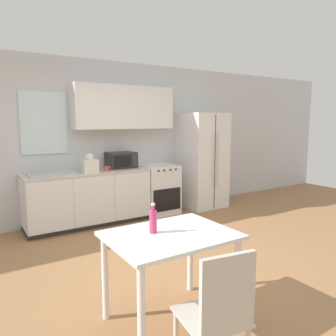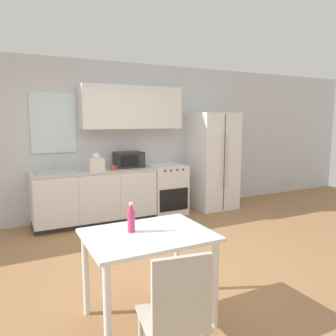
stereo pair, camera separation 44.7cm
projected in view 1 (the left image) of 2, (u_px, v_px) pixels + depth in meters
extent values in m
plane|color=#9E7047|center=(159.00, 263.00, 3.92)|extent=(12.00, 12.00, 0.00)
cube|color=silver|center=(92.00, 141.00, 5.57)|extent=(12.00, 0.06, 2.70)
cube|color=silver|center=(44.00, 123.00, 5.08)|extent=(0.70, 0.04, 0.96)
cube|color=white|center=(124.00, 107.00, 5.61)|extent=(1.79, 0.32, 0.73)
cube|color=#333333|center=(89.00, 222.00, 5.39)|extent=(1.97, 0.55, 0.08)
cube|color=white|center=(88.00, 197.00, 5.31)|extent=(1.97, 0.61, 0.77)
cube|color=white|center=(51.00, 207.00, 4.69)|extent=(0.64, 0.01, 0.75)
cube|color=white|center=(95.00, 201.00, 5.05)|extent=(0.64, 0.01, 0.75)
cube|color=white|center=(133.00, 195.00, 5.40)|extent=(0.64, 0.01, 0.75)
cube|color=beige|center=(87.00, 172.00, 5.25)|extent=(2.00, 0.64, 0.03)
cube|color=white|center=(158.00, 189.00, 6.00)|extent=(0.63, 0.62, 0.89)
cube|color=black|center=(167.00, 200.00, 5.76)|extent=(0.55, 0.01, 0.39)
cylinder|color=#262626|center=(159.00, 171.00, 5.58)|extent=(0.03, 0.02, 0.03)
cylinder|color=#262626|center=(164.00, 170.00, 5.64)|extent=(0.03, 0.02, 0.03)
cylinder|color=#262626|center=(170.00, 170.00, 5.71)|extent=(0.03, 0.02, 0.03)
cylinder|color=#262626|center=(176.00, 169.00, 5.77)|extent=(0.03, 0.02, 0.03)
cube|color=white|center=(203.00, 160.00, 6.42)|extent=(0.79, 0.73, 1.84)
cube|color=#3F3F3F|center=(215.00, 162.00, 6.12)|extent=(0.01, 0.01, 1.78)
cylinder|color=silver|center=(214.00, 161.00, 6.06)|extent=(0.02, 0.02, 1.01)
cylinder|color=silver|center=(218.00, 160.00, 6.12)|extent=(0.02, 0.02, 1.01)
cube|color=#B7BABC|center=(51.00, 174.00, 4.94)|extent=(0.65, 0.38, 0.02)
cylinder|color=silver|center=(48.00, 164.00, 5.05)|extent=(0.02, 0.02, 0.25)
cylinder|color=silver|center=(49.00, 157.00, 4.97)|extent=(0.02, 0.14, 0.02)
cube|color=#282828|center=(121.00, 160.00, 5.64)|extent=(0.47, 0.37, 0.27)
cube|color=black|center=(123.00, 161.00, 5.45)|extent=(0.30, 0.01, 0.19)
cube|color=#2D2D33|center=(135.00, 160.00, 5.57)|extent=(0.09, 0.01, 0.21)
cylinder|color=#BF4C3F|center=(106.00, 169.00, 5.28)|extent=(0.08, 0.08, 0.08)
torus|color=#BF4C3F|center=(110.00, 168.00, 5.31)|extent=(0.02, 0.06, 0.06)
cube|color=silver|center=(90.00, 166.00, 5.13)|extent=(0.24, 0.20, 0.21)
sphere|color=silver|center=(89.00, 158.00, 5.11)|extent=(0.13, 0.13, 0.13)
cube|color=white|center=(170.00, 235.00, 2.69)|extent=(1.02, 0.77, 0.03)
cylinder|color=white|center=(141.00, 316.00, 2.23)|extent=(0.06, 0.06, 0.74)
cylinder|color=white|center=(237.00, 281.00, 2.71)|extent=(0.06, 0.06, 0.74)
cylinder|color=white|center=(105.00, 278.00, 2.78)|extent=(0.06, 0.06, 0.74)
cylinder|color=white|center=(190.00, 254.00, 3.26)|extent=(0.06, 0.06, 0.74)
cube|color=beige|center=(211.00, 316.00, 2.12)|extent=(0.46, 0.46, 0.02)
cube|color=beige|center=(228.00, 294.00, 1.91)|extent=(0.37, 0.09, 0.48)
cylinder|color=beige|center=(218.00, 327.00, 2.37)|extent=(0.03, 0.03, 0.43)
cylinder|color=#DB386B|center=(153.00, 222.00, 2.70)|extent=(0.06, 0.06, 0.19)
cylinder|color=#DB386B|center=(153.00, 208.00, 2.68)|extent=(0.03, 0.03, 0.05)
cylinder|color=white|center=(153.00, 204.00, 2.67)|extent=(0.03, 0.03, 0.02)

